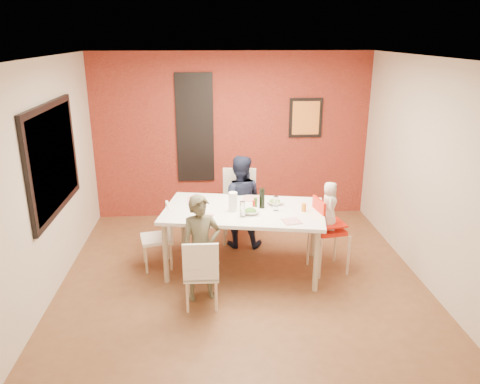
{
  "coord_description": "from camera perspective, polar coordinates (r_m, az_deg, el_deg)",
  "views": [
    {
      "loc": [
        -0.38,
        -5.28,
        2.95
      ],
      "look_at": [
        0.0,
        0.3,
        1.05
      ],
      "focal_mm": 35.0,
      "sensor_mm": 36.0,
      "label": 1
    }
  ],
  "objects": [
    {
      "name": "plate_near_left",
      "position": [
        5.69,
        -4.46,
        -3.01
      ],
      "size": [
        0.27,
        0.27,
        0.01
      ],
      "primitive_type": "cube",
      "rotation": [
        0.0,
        0.0,
        -0.35
      ],
      "color": "white",
      "rests_on": "dining_table"
    },
    {
      "name": "salad_bowl_a",
      "position": [
        5.78,
        1.29,
        -2.42
      ],
      "size": [
        0.23,
        0.23,
        0.05
      ],
      "primitive_type": "imported",
      "rotation": [
        0.0,
        0.0,
        -0.11
      ],
      "color": "white",
      "rests_on": "dining_table"
    },
    {
      "name": "salad_bowl_b",
      "position": [
        6.11,
        4.27,
        -1.26
      ],
      "size": [
        0.27,
        0.27,
        0.05
      ],
      "primitive_type": "imported",
      "rotation": [
        0.0,
        0.0,
        0.35
      ],
      "color": "white",
      "rests_on": "dining_table"
    },
    {
      "name": "art_print_canvas",
      "position": [
        7.75,
        8.03,
        8.93
      ],
      "size": [
        0.44,
        0.01,
        0.54
      ],
      "primitive_type": "cube",
      "color": "orange",
      "rests_on": "wall_back"
    },
    {
      "name": "high_chair",
      "position": [
        6.07,
        10.46,
        -4.31
      ],
      "size": [
        0.49,
        0.49,
        1.0
      ],
      "rotation": [
        0.0,
        0.0,
        1.76
      ],
      "color": "red",
      "rests_on": "ground"
    },
    {
      "name": "wine_glass_b",
      "position": [
        5.88,
        4.38,
        -1.4
      ],
      "size": [
        0.06,
        0.06,
        0.18
      ],
      "primitive_type": "cylinder",
      "color": "white",
      "rests_on": "dining_table"
    },
    {
      "name": "dining_table",
      "position": [
        5.96,
        0.46,
        -2.77
      ],
      "size": [
        2.18,
        1.46,
        0.84
      ],
      "rotation": [
        0.0,
        0.0,
        -0.18
      ],
      "color": "white",
      "rests_on": "ground"
    },
    {
      "name": "condiment_green",
      "position": [
        5.92,
        1.94,
        -1.38
      ],
      "size": [
        0.04,
        0.04,
        0.15
      ],
      "primitive_type": "cylinder",
      "color": "#2B6822",
      "rests_on": "dining_table"
    },
    {
      "name": "brick_accent_wall",
      "position": [
        7.69,
        -0.98,
        6.75
      ],
      "size": [
        4.5,
        0.02,
        2.7
      ],
      "primitive_type": "cube",
      "color": "maroon",
      "rests_on": "ground"
    },
    {
      "name": "chair_far",
      "position": [
        6.94,
        -0.1,
        -1.09
      ],
      "size": [
        0.54,
        0.54,
        1.06
      ],
      "rotation": [
        0.0,
        0.0,
        -0.11
      ],
      "color": "beige",
      "rests_on": "ground"
    },
    {
      "name": "child_far",
      "position": [
        6.67,
        -0.05,
        -1.16
      ],
      "size": [
        0.72,
        0.6,
        1.35
      ],
      "primitive_type": "imported",
      "rotation": [
        0.0,
        0.0,
        3.0
      ],
      "color": "black",
      "rests_on": "ground"
    },
    {
      "name": "chair_left",
      "position": [
        6.23,
        -9.49,
        -4.92
      ],
      "size": [
        0.46,
        0.46,
        0.85
      ],
      "rotation": [
        0.0,
        0.0,
        4.92
      ],
      "color": "white",
      "rests_on": "ground"
    },
    {
      "name": "wall_back",
      "position": [
        7.71,
        -0.99,
        6.78
      ],
      "size": [
        4.5,
        0.02,
        2.7
      ],
      "primitive_type": "cube",
      "color": "beige",
      "rests_on": "ground"
    },
    {
      "name": "wine_bottle",
      "position": [
        5.94,
        2.7,
        -0.76
      ],
      "size": [
        0.07,
        0.07,
        0.26
      ],
      "primitive_type": "cylinder",
      "color": "black",
      "rests_on": "dining_table"
    },
    {
      "name": "picture_window_frame",
      "position": [
        5.95,
        -21.85,
        3.79
      ],
      "size": [
        0.05,
        1.7,
        1.3
      ],
      "primitive_type": "cube",
      "color": "black",
      "rests_on": "wall_left"
    },
    {
      "name": "toddler",
      "position": [
        5.98,
        10.85,
        -1.64
      ],
      "size": [
        0.25,
        0.33,
        0.62
      ],
      "primitive_type": "imported",
      "rotation": [
        0.0,
        0.0,
        1.38
      ],
      "color": "beige",
      "rests_on": "high_chair"
    },
    {
      "name": "paper_towel_roll",
      "position": [
        5.83,
        -0.87,
        -1.2
      ],
      "size": [
        0.11,
        0.11,
        0.24
      ],
      "primitive_type": "cylinder",
      "color": "white",
      "rests_on": "dining_table"
    },
    {
      "name": "ceiling",
      "position": [
        5.3,
        0.23,
        16.07
      ],
      "size": [
        4.5,
        4.5,
        0.02
      ],
      "primitive_type": "cube",
      "color": "silver",
      "rests_on": "wall_back"
    },
    {
      "name": "wall_right",
      "position": [
        6.11,
        21.78,
        2.22
      ],
      "size": [
        0.02,
        4.5,
        2.7
      ],
      "primitive_type": "cube",
      "color": "beige",
      "rests_on": "ground"
    },
    {
      "name": "condiment_brown",
      "position": [
        5.97,
        1.82,
        -1.33
      ],
      "size": [
        0.03,
        0.03,
        0.13
      ],
      "primitive_type": "cylinder",
      "color": "brown",
      "rests_on": "dining_table"
    },
    {
      "name": "wall_front",
      "position": [
        3.45,
        2.9,
        -8.92
      ],
      "size": [
        4.5,
        0.02,
        2.7
      ],
      "primitive_type": "cube",
      "color": "beige",
      "rests_on": "ground"
    },
    {
      "name": "ground",
      "position": [
        6.06,
        0.19,
        -10.37
      ],
      "size": [
        4.5,
        4.5,
        0.0
      ],
      "primitive_type": "plane",
      "color": "brown",
      "rests_on": "ground"
    },
    {
      "name": "art_print_frame",
      "position": [
        7.76,
        8.01,
        8.94
      ],
      "size": [
        0.54,
        0.03,
        0.64
      ],
      "primitive_type": "cube",
      "color": "black",
      "rests_on": "wall_back"
    },
    {
      "name": "chair_near",
      "position": [
        5.24,
        -4.75,
        -9.54
      ],
      "size": [
        0.39,
        0.39,
        0.84
      ],
      "rotation": [
        0.0,
        0.0,
        3.14
      ],
      "color": "white",
      "rests_on": "ground"
    },
    {
      "name": "child_near",
      "position": [
        5.38,
        -4.76,
        -6.83
      ],
      "size": [
        0.52,
        0.4,
        1.26
      ],
      "primitive_type": "imported",
      "rotation": [
        0.0,
        0.0,
        0.23
      ],
      "color": "brown",
      "rests_on": "ground"
    },
    {
      "name": "plate_far_mid",
      "position": [
        6.28,
        1.4,
        -0.83
      ],
      "size": [
        0.27,
        0.27,
        0.01
      ],
      "primitive_type": "cube",
      "rotation": [
        0.0,
        0.0,
        -0.25
      ],
      "color": "white",
      "rests_on": "dining_table"
    },
    {
      "name": "glassblock_surround",
      "position": [
        7.63,
        -5.52,
        7.73
      ],
      "size": [
        0.6,
        0.03,
        1.76
      ],
      "primitive_type": "cube",
      "color": "black",
      "rests_on": "wall_back"
    },
    {
      "name": "wall_left",
      "position": [
        5.82,
        -22.46,
        1.37
      ],
      "size": [
        0.02,
        4.5,
        2.7
      ],
      "primitive_type": "cube",
      "color": "beige",
      "rests_on": "ground"
    },
    {
      "name": "glassblock_strip",
      "position": [
        7.64,
        -5.52,
        7.73
      ],
      "size": [
        0.55,
        0.03,
        1.7
      ],
      "primitive_type": "cube",
      "color": "silver",
      "rests_on": "wall_back"
    },
    {
      "name": "picture_window_pane",
      "position": [
        5.94,
        -21.71,
        3.8
      ],
      "size": [
        0.02,
        1.55,
        1.15
      ],
      "primitive_type": "cube",
      "color": "black",
      "rests_on": "wall_left"
    },
    {
      "name": "sippy_cup",
      "position": [
        5.9,
        7.79,
        -1.88
      ],
      "size": [
        0.06,
        0.06,
        0.1
      ],
      "primitive_type": "cylinder",
      "color": "orange",
      "rests_on": "dining_table"
    },
    {
      "name": "condiment_red",
      "position": [
        5.87,
        1.69,
        -1.63
      ],
      "size": [
        0.03,
        0.03,
        0.13
      ],
      "primitive_type": "cylinder",
      "color": "red",
      "rests_on": "dining_table"
    },
    {
      "name": "wine_glass_a",
      "position": [
        5.66,
        0.3,
        -2.1
      ],
      "size": [
        0.07,
        0.07,
        0.19
      ],
      "primitive_type": "cylinder",
      "color": "white",
      "rests_on": "dining_table"
    },
    {
      "name": "plate_far_left",
      "position": [
        6.29,
        -5.39,
        -0.88
      ],
      "size": [
        0.24,
        0.24,
        0.01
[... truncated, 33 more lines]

